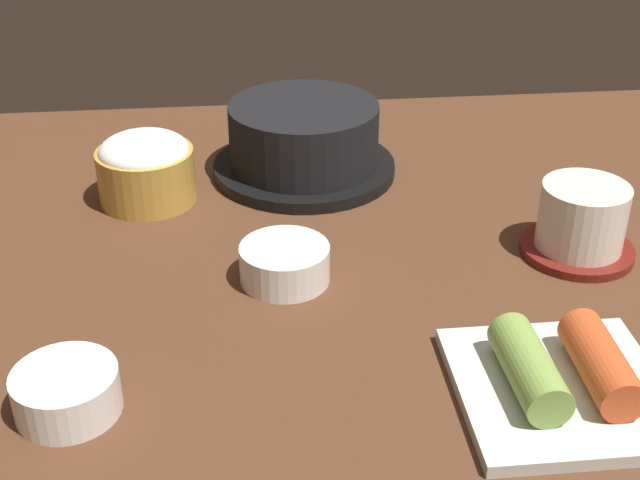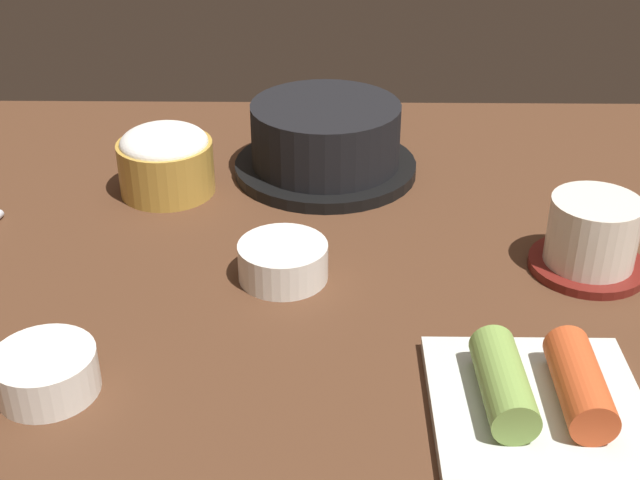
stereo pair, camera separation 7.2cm
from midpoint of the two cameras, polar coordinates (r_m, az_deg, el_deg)
The scene contains 7 objects.
dining_table at distance 76.04cm, azimuth 1.23°, elevation -1.92°, with size 100.00×76.00×2.00cm, color #4C2D1C.
stone_pot at distance 89.39cm, azimuth 2.70°, elevation 6.61°, with size 19.06×19.06×7.59cm.
rice_bowl at distance 86.18cm, azimuth -7.87°, elevation 5.29°, with size 9.47×9.47×6.96cm.
tea_cup_with_saucer at distance 77.02cm, azimuth 20.19°, elevation 0.13°, with size 9.95×9.95×6.63cm.
banchan_cup_center at distance 71.90cm, azimuth 0.40°, elevation -1.42°, with size 7.59×7.59×3.19cm.
kimchi_plate at distance 60.98cm, azimuth 17.72°, elevation -9.96°, with size 14.40×14.40×4.20cm.
side_bowl_near at distance 61.80cm, azimuth -14.56°, elevation -8.53°, with size 7.18×7.18×3.15cm.
Camera 2 is at (2.83, -64.67, 41.24)cm, focal length 48.23 mm.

